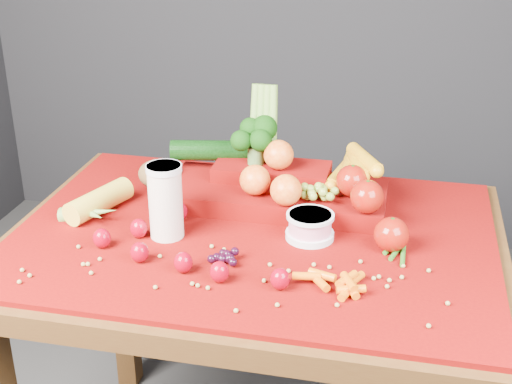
% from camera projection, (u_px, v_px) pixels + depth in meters
% --- Properties ---
extents(table, '(1.10, 0.80, 0.75)m').
position_uv_depth(table, '(254.00, 273.00, 1.63)').
color(table, '#381E0C').
rests_on(table, ground).
extents(red_cloth, '(1.05, 0.75, 0.01)m').
position_uv_depth(red_cloth, '(254.00, 234.00, 1.59)').
color(red_cloth, '#680703').
rests_on(red_cloth, table).
extents(milk_glass, '(0.08, 0.08, 0.17)m').
position_uv_depth(milk_glass, '(165.00, 199.00, 1.53)').
color(milk_glass, beige).
rests_on(milk_glass, red_cloth).
extents(yogurt_bowl, '(0.11, 0.11, 0.06)m').
position_uv_depth(yogurt_bowl, '(310.00, 225.00, 1.55)').
color(yogurt_bowl, silver).
rests_on(yogurt_bowl, red_cloth).
extents(strawberry_scatter, '(0.44, 0.28, 0.05)m').
position_uv_depth(strawberry_scatter, '(175.00, 246.00, 1.47)').
color(strawberry_scatter, maroon).
rests_on(strawberry_scatter, red_cloth).
extents(dark_grape_cluster, '(0.06, 0.05, 0.03)m').
position_uv_depth(dark_grape_cluster, '(223.00, 256.00, 1.46)').
color(dark_grape_cluster, black).
rests_on(dark_grape_cluster, red_cloth).
extents(soybean_scatter, '(0.84, 0.24, 0.01)m').
position_uv_depth(soybean_scatter, '(232.00, 276.00, 1.41)').
color(soybean_scatter, '#A29046').
rests_on(soybean_scatter, red_cloth).
extents(corn_ear, '(0.23, 0.26, 0.06)m').
position_uv_depth(corn_ear, '(92.00, 209.00, 1.64)').
color(corn_ear, gold).
rests_on(corn_ear, red_cloth).
extents(potato, '(0.11, 0.08, 0.08)m').
position_uv_depth(potato, '(160.00, 175.00, 1.78)').
color(potato, brown).
rests_on(potato, red_cloth).
extents(baby_carrot_pile, '(0.18, 0.18, 0.03)m').
position_uv_depth(baby_carrot_pile, '(328.00, 287.00, 1.35)').
color(baby_carrot_pile, '#D15A07').
rests_on(baby_carrot_pile, red_cloth).
extents(green_bean_pile, '(0.14, 0.12, 0.01)m').
position_uv_depth(green_bean_pile, '(401.00, 247.00, 1.51)').
color(green_bean_pile, '#266216').
rests_on(green_bean_pile, red_cloth).
extents(produce_mound, '(0.60, 0.36, 0.27)m').
position_uv_depth(produce_mound, '(286.00, 182.00, 1.69)').
color(produce_mound, '#680703').
rests_on(produce_mound, red_cloth).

